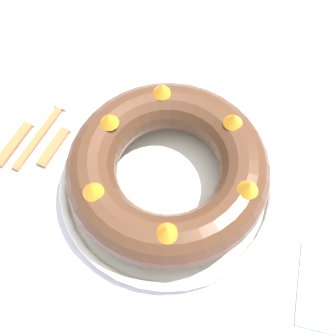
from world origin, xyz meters
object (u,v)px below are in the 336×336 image
object	(u,v)px
fork	(52,120)
cake_knife	(65,131)
serving_knife	(28,126)
bundt_cake	(168,168)
serving_dish	(168,182)

from	to	relation	value
fork	cake_knife	xyz separation A→B (m)	(0.03, -0.01, -0.00)
fork	serving_knife	xyz separation A→B (m)	(-0.03, -0.03, -0.00)
cake_knife	serving_knife	bearing A→B (deg)	-164.91
bundt_cake	fork	xyz separation A→B (m)	(-0.23, 0.03, -0.05)
bundt_cake	serving_knife	size ratio (longest dim) A/B	1.50
serving_knife	cake_knife	bearing A→B (deg)	13.48
serving_dish	cake_knife	distance (m)	0.20
bundt_cake	cake_knife	world-z (taller)	bundt_cake
fork	cake_knife	world-z (taller)	cake_knife
fork	serving_knife	world-z (taller)	serving_knife
cake_knife	bundt_cake	bearing A→B (deg)	-5.56
serving_knife	cake_knife	distance (m)	0.06
bundt_cake	cake_knife	distance (m)	0.20
serving_knife	bundt_cake	bearing A→B (deg)	-2.14
bundt_cake	serving_dish	bearing A→B (deg)	-112.94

